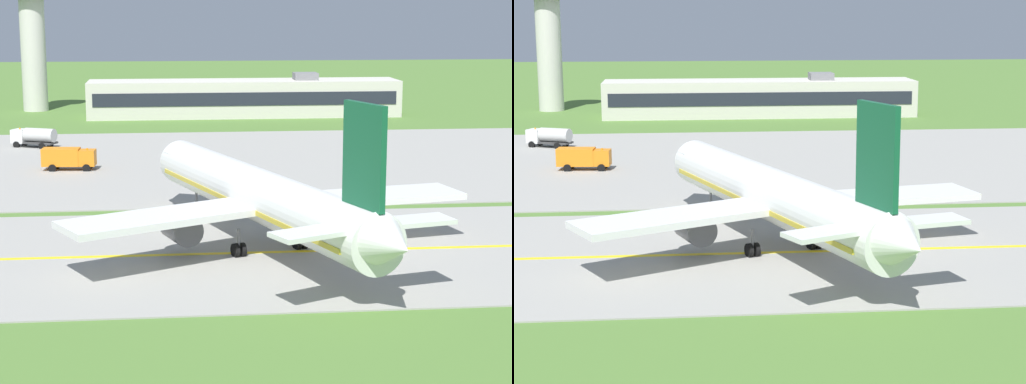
% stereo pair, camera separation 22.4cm
% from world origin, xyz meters
% --- Properties ---
extents(ground_plane, '(500.00, 500.00, 0.00)m').
position_xyz_m(ground_plane, '(0.00, 0.00, 0.00)').
color(ground_plane, '#517A33').
extents(taxiway_strip, '(240.00, 28.00, 0.10)m').
position_xyz_m(taxiway_strip, '(0.00, 0.00, 0.05)').
color(taxiway_strip, '#9E9B93').
rests_on(taxiway_strip, ground).
extents(apron_pad, '(140.00, 52.00, 0.10)m').
position_xyz_m(apron_pad, '(10.00, 42.00, 0.05)').
color(apron_pad, '#9E9B93').
rests_on(apron_pad, ground).
extents(taxiway_centreline, '(220.00, 0.60, 0.01)m').
position_xyz_m(taxiway_centreline, '(0.00, 0.00, 0.11)').
color(taxiway_centreline, yellow).
rests_on(taxiway_centreline, taxiway_strip).
extents(airplane_lead, '(31.59, 38.39, 12.70)m').
position_xyz_m(airplane_lead, '(-7.64, 1.43, 4.13)').
color(airplane_lead, white).
rests_on(airplane_lead, ground).
extents(service_truck_fuel, '(6.15, 2.73, 2.60)m').
position_xyz_m(service_truck_fuel, '(-25.95, 37.75, 1.53)').
color(service_truck_fuel, orange).
rests_on(service_truck_fuel, ground).
extents(service_truck_catering, '(6.32, 4.26, 2.65)m').
position_xyz_m(service_truck_catering, '(-32.25, 55.64, 1.53)').
color(service_truck_catering, silver).
rests_on(service_truck_catering, ground).
extents(terminal_building, '(52.71, 9.58, 7.31)m').
position_xyz_m(terminal_building, '(-1.32, 88.68, 3.08)').
color(terminal_building, beige).
rests_on(terminal_building, ground).
extents(control_tower, '(7.60, 7.60, 24.89)m').
position_xyz_m(control_tower, '(-38.01, 100.40, 15.10)').
color(control_tower, silver).
rests_on(control_tower, ground).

